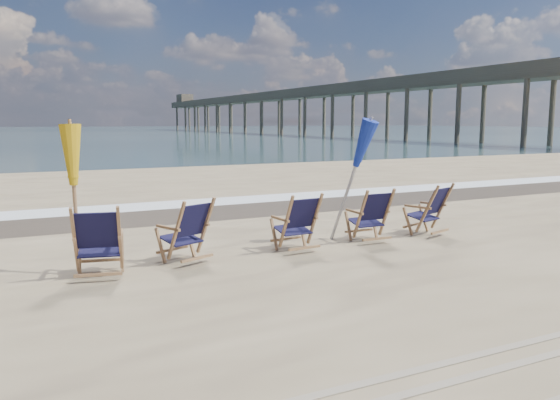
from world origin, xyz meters
The scene contains 12 objects.
ocean centered at (0.00, 128.00, 0.00)m, with size 400.00×400.00×0.00m, color #324C53.
surf_foam centered at (0.00, 8.30, 0.00)m, with size 200.00×1.40×0.01m, color silver.
wet_sand_strip centered at (0.00, 6.80, 0.00)m, with size 200.00×2.60×0.00m, color #42362A.
tire_tracks centered at (0.00, -2.80, 0.01)m, with size 80.00×1.30×0.01m, color gray, non-canonical shape.
beach_chair_0 centered at (-2.63, 1.88, 0.53)m, with size 0.68×0.76×1.06m, color black, non-canonical shape.
beach_chair_1 centered at (-1.23, 2.33, 0.51)m, with size 0.66×0.74×1.02m, color black, non-canonical shape.
beach_chair_2 centered at (0.63, 2.14, 0.50)m, with size 0.64×0.73×1.01m, color black, non-canonical shape.
beach_chair_3 centered at (2.14, 2.17, 0.50)m, with size 0.64×0.72×1.00m, color black, non-canonical shape.
beach_chair_4 centered at (3.54, 2.27, 0.51)m, with size 0.65×0.73×1.02m, color black, non-canonical shape.
umbrella_yellow centered at (-3.14, 2.35, 1.60)m, with size 0.30×0.30×2.12m.
umbrella_blue centered at (1.51, 2.47, 1.77)m, with size 0.30×0.30×2.30m.
fishing_pier centered at (38.00, 74.00, 4.65)m, with size 4.40×140.00×9.30m, color brown, non-canonical shape.
Camera 1 is at (-3.87, -5.74, 2.17)m, focal length 35.00 mm.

